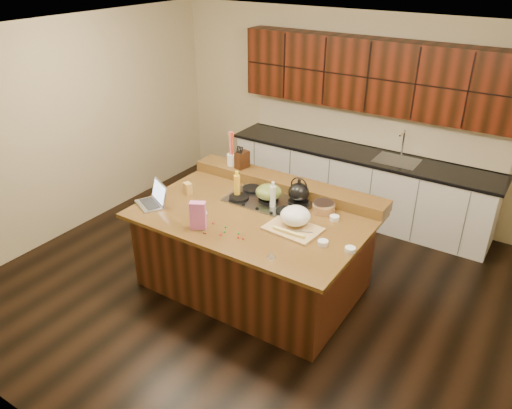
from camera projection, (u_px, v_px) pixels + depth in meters
The scene contains 30 objects.
room at pixel (253, 176), 5.03m from camera, with size 5.52×5.02×2.72m.
island at pixel (254, 250), 5.44m from camera, with size 2.40×1.60×0.92m.
back_ledge at pixel (287, 184), 5.72m from camera, with size 2.40×0.30×0.12m, color black.
cooktop at pixel (268, 201), 5.45m from camera, with size 0.92×0.52×0.05m.
back_counter at pixel (362, 149), 6.71m from camera, with size 3.70×0.66×2.40m.
kettle at pixel (299, 192), 5.34m from camera, with size 0.23×0.23×0.20m, color black.
green_bowl at pixel (269, 192), 5.40m from camera, with size 0.28×0.28×0.16m, color #5B6C2B.
laptop at pixel (154, 199), 5.39m from camera, with size 0.43×0.39×0.24m.
oil_bottle at pixel (237, 187), 5.49m from camera, with size 0.07×0.07×0.27m, color gold.
vinegar_bottle at pixel (273, 197), 5.29m from camera, with size 0.06×0.06×0.25m, color silver.
wooden_tray at pixel (295, 219), 4.93m from camera, with size 0.55×0.44×0.21m.
ramekin_a at pixel (323, 243), 4.67m from camera, with size 0.10×0.10×0.04m, color white.
ramekin_b at pixel (350, 250), 4.56m from camera, with size 0.10×0.10×0.04m, color white.
ramekin_c at pixel (334, 218), 5.09m from camera, with size 0.10×0.10×0.04m, color white.
strainer_bowl at pixel (324, 208), 5.24m from camera, with size 0.24×0.24×0.09m, color #996B3F.
kitchen_timer at pixel (271, 254), 4.47m from camera, with size 0.08×0.08×0.07m, color silver.
pink_bag at pixel (198, 215), 4.89m from camera, with size 0.15×0.08×0.29m, color #C65D99.
candy_plate at pixel (199, 213), 5.22m from camera, with size 0.18×0.18×0.01m, color white.
package_box at pixel (188, 189), 5.59m from camera, with size 0.10×0.07×0.14m, color #C39544.
utensil_crock at pixel (232, 160), 6.03m from camera, with size 0.12×0.12×0.14m, color white.
knife_block at pixel (242, 160), 5.95m from camera, with size 0.10×0.17×0.21m, color black.
gumdrop_0 at pixel (243, 239), 4.76m from camera, with size 0.02×0.02×0.02m, color red.
gumdrop_1 at pixel (204, 232), 4.86m from camera, with size 0.02×0.02×0.02m, color #198C26.
gumdrop_2 at pixel (206, 233), 4.85m from camera, with size 0.02×0.02×0.02m, color red.
gumdrop_3 at pixel (239, 233), 4.85m from camera, with size 0.02×0.02×0.02m, color #198C26.
gumdrop_4 at pixel (238, 237), 4.78m from camera, with size 0.02×0.02×0.02m, color red.
gumdrop_5 at pixel (226, 227), 4.96m from camera, with size 0.02×0.02×0.02m, color #198C26.
gumdrop_6 at pixel (213, 223), 5.02m from camera, with size 0.02×0.02×0.02m, color red.
gumdrop_7 at pixel (225, 232), 4.87m from camera, with size 0.02×0.02×0.02m, color #198C26.
gumdrop_8 at pixel (221, 235), 4.82m from camera, with size 0.02×0.02×0.02m, color red.
Camera 1 is at (2.52, -3.84, 3.42)m, focal length 35.00 mm.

